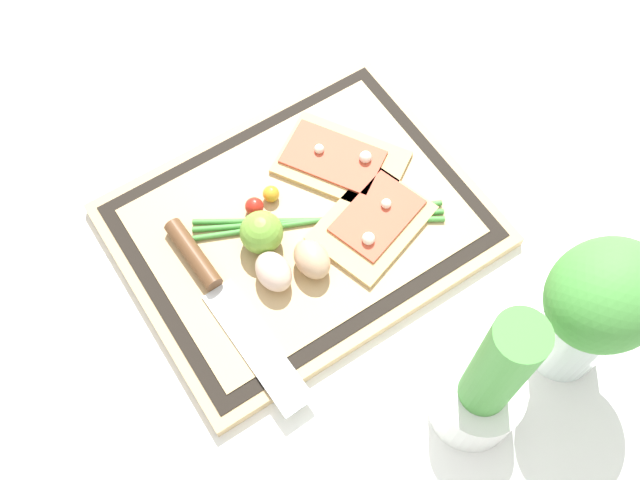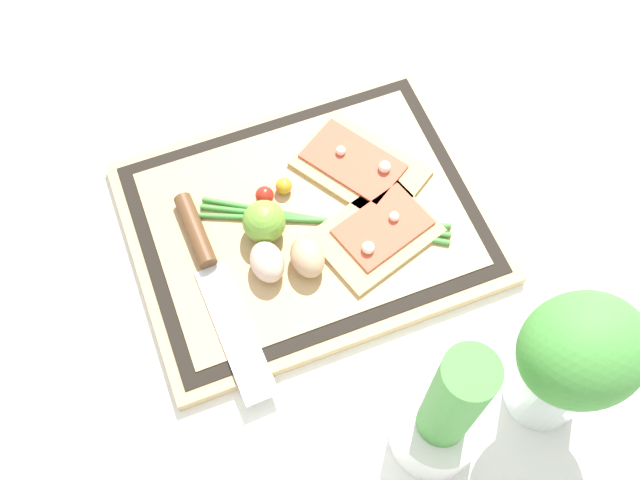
{
  "view_description": "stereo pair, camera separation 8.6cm",
  "coord_description": "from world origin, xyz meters",
  "px_view_note": "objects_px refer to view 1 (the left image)",
  "views": [
    {
      "loc": [
        0.22,
        0.38,
        0.84
      ],
      "look_at": [
        0.0,
        0.04,
        0.04
      ],
      "focal_mm": 42.0,
      "sensor_mm": 36.0,
      "label": 1
    },
    {
      "loc": [
        0.15,
        0.42,
        0.84
      ],
      "look_at": [
        0.0,
        0.04,
        0.04
      ],
      "focal_mm": 42.0,
      "sensor_mm": 36.0,
      "label": 2
    }
  ],
  "objects_px": {
    "cherry_tomato_red": "(254,206)",
    "pizza_slice_far": "(373,222)",
    "cherry_tomato_yellow": "(271,194)",
    "lime": "(262,233)",
    "egg_pink": "(274,272)",
    "herb_pot": "(484,389)",
    "herb_glass": "(596,308)",
    "knife": "(212,281)",
    "egg_brown": "(312,259)",
    "pizza_slice_near": "(340,161)"
  },
  "relations": [
    {
      "from": "knife",
      "to": "egg_brown",
      "type": "xyz_separation_m",
      "value": [
        -0.11,
        0.05,
        0.01
      ]
    },
    {
      "from": "pizza_slice_near",
      "to": "herb_glass",
      "type": "distance_m",
      "value": 0.37
    },
    {
      "from": "knife",
      "to": "cherry_tomato_red",
      "type": "relative_size",
      "value": 11.86
    },
    {
      "from": "herb_glass",
      "to": "cherry_tomato_yellow",
      "type": "bearing_deg",
      "value": -62.46
    },
    {
      "from": "knife",
      "to": "egg_pink",
      "type": "height_order",
      "value": "egg_pink"
    },
    {
      "from": "cherry_tomato_red",
      "to": "pizza_slice_far",
      "type": "bearing_deg",
      "value": 139.8
    },
    {
      "from": "herb_pot",
      "to": "knife",
      "type": "bearing_deg",
      "value": -59.45
    },
    {
      "from": "lime",
      "to": "cherry_tomato_yellow",
      "type": "xyz_separation_m",
      "value": [
        -0.04,
        -0.05,
        -0.02
      ]
    },
    {
      "from": "herb_pot",
      "to": "lime",
      "type": "bearing_deg",
      "value": -73.34
    },
    {
      "from": "pizza_slice_far",
      "to": "egg_pink",
      "type": "bearing_deg",
      "value": -1.52
    },
    {
      "from": "lime",
      "to": "herb_glass",
      "type": "bearing_deg",
      "value": 126.75
    },
    {
      "from": "cherry_tomato_red",
      "to": "lime",
      "type": "bearing_deg",
      "value": 72.06
    },
    {
      "from": "herb_pot",
      "to": "herb_glass",
      "type": "height_order",
      "value": "herb_pot"
    },
    {
      "from": "cherry_tomato_yellow",
      "to": "herb_glass",
      "type": "relative_size",
      "value": 0.1
    },
    {
      "from": "pizza_slice_near",
      "to": "lime",
      "type": "relative_size",
      "value": 3.57
    },
    {
      "from": "lime",
      "to": "herb_pot",
      "type": "bearing_deg",
      "value": 106.66
    },
    {
      "from": "egg_pink",
      "to": "herb_glass",
      "type": "height_order",
      "value": "herb_glass"
    },
    {
      "from": "herb_pot",
      "to": "cherry_tomato_yellow",
      "type": "bearing_deg",
      "value": -82.19
    },
    {
      "from": "egg_brown",
      "to": "cherry_tomato_red",
      "type": "height_order",
      "value": "egg_brown"
    },
    {
      "from": "egg_brown",
      "to": "lime",
      "type": "distance_m",
      "value": 0.07
    },
    {
      "from": "egg_pink",
      "to": "herb_pot",
      "type": "height_order",
      "value": "herb_pot"
    },
    {
      "from": "lime",
      "to": "knife",
      "type": "bearing_deg",
      "value": 9.43
    },
    {
      "from": "herb_pot",
      "to": "herb_glass",
      "type": "relative_size",
      "value": 1.17
    },
    {
      "from": "cherry_tomato_red",
      "to": "egg_pink",
      "type": "bearing_deg",
      "value": 73.06
    },
    {
      "from": "knife",
      "to": "egg_brown",
      "type": "relative_size",
      "value": 5.25
    },
    {
      "from": "pizza_slice_far",
      "to": "cherry_tomato_yellow",
      "type": "relative_size",
      "value": 7.84
    },
    {
      "from": "pizza_slice_far",
      "to": "cherry_tomato_yellow",
      "type": "bearing_deg",
      "value": -49.36
    },
    {
      "from": "knife",
      "to": "egg_pink",
      "type": "relative_size",
      "value": 5.25
    },
    {
      "from": "egg_pink",
      "to": "herb_glass",
      "type": "distance_m",
      "value": 0.36
    },
    {
      "from": "pizza_slice_far",
      "to": "lime",
      "type": "height_order",
      "value": "lime"
    },
    {
      "from": "pizza_slice_far",
      "to": "lime",
      "type": "xyz_separation_m",
      "value": [
        0.13,
        -0.05,
        0.02
      ]
    },
    {
      "from": "egg_pink",
      "to": "herb_glass",
      "type": "relative_size",
      "value": 0.24
    },
    {
      "from": "egg_pink",
      "to": "herb_pot",
      "type": "bearing_deg",
      "value": 112.28
    },
    {
      "from": "cherry_tomato_yellow",
      "to": "egg_brown",
      "type": "bearing_deg",
      "value": 85.43
    },
    {
      "from": "lime",
      "to": "egg_brown",
      "type": "bearing_deg",
      "value": 119.4
    },
    {
      "from": "cherry_tomato_red",
      "to": "cherry_tomato_yellow",
      "type": "relative_size",
      "value": 1.11
    },
    {
      "from": "cherry_tomato_yellow",
      "to": "herb_glass",
      "type": "height_order",
      "value": "herb_glass"
    },
    {
      "from": "cherry_tomato_yellow",
      "to": "lime",
      "type": "bearing_deg",
      "value": 49.94
    },
    {
      "from": "cherry_tomato_red",
      "to": "herb_pot",
      "type": "height_order",
      "value": "herb_pot"
    },
    {
      "from": "egg_brown",
      "to": "lime",
      "type": "height_order",
      "value": "lime"
    },
    {
      "from": "pizza_slice_near",
      "to": "cherry_tomato_yellow",
      "type": "bearing_deg",
      "value": -2.06
    },
    {
      "from": "pizza_slice_near",
      "to": "herb_glass",
      "type": "bearing_deg",
      "value": 103.09
    },
    {
      "from": "pizza_slice_near",
      "to": "knife",
      "type": "xyz_separation_m",
      "value": [
        0.22,
        0.06,
        0.0
      ]
    },
    {
      "from": "pizza_slice_near",
      "to": "egg_pink",
      "type": "height_order",
      "value": "egg_pink"
    },
    {
      "from": "knife",
      "to": "herb_pot",
      "type": "relative_size",
      "value": 1.1
    },
    {
      "from": "herb_pot",
      "to": "pizza_slice_far",
      "type": "bearing_deg",
      "value": -98.87
    },
    {
      "from": "cherry_tomato_yellow",
      "to": "herb_glass",
      "type": "distance_m",
      "value": 0.4
    },
    {
      "from": "knife",
      "to": "egg_brown",
      "type": "bearing_deg",
      "value": 157.95
    },
    {
      "from": "pizza_slice_near",
      "to": "pizza_slice_far",
      "type": "relative_size",
      "value": 1.14
    },
    {
      "from": "egg_brown",
      "to": "lime",
      "type": "relative_size",
      "value": 1.0
    }
  ]
}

